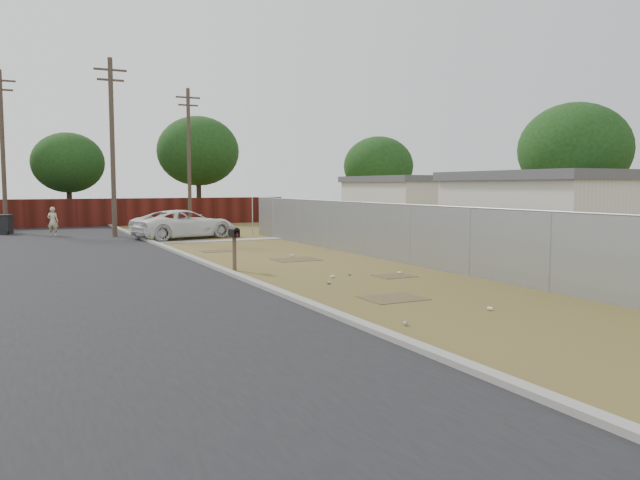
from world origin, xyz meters
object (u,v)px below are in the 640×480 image
pickup_truck (184,224)px  pedestrian (53,221)px  mailbox (234,236)px  trash_bin (5,224)px

pickup_truck → pedestrian: 7.26m
mailbox → pickup_truck: size_ratio=0.26×
mailbox → pedestrian: size_ratio=0.88×
pickup_truck → trash_bin: (-8.05, 6.74, -0.16)m
trash_bin → mailbox: bearing=-71.5°
pedestrian → trash_bin: size_ratio=1.42×
mailbox → pedestrian: (-4.19, 16.87, -0.30)m
pedestrian → trash_bin: pedestrian is taller
pickup_truck → trash_bin: pickup_truck is taller
mailbox → trash_bin: size_ratio=1.26×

